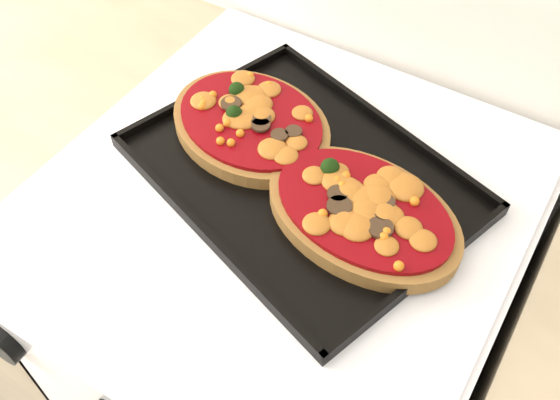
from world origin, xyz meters
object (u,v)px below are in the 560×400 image
Objects in this scene: baking_tray at (301,173)px; pizza_left at (251,122)px; stove at (284,349)px; pizza_right at (363,211)px.

pizza_left is (-0.10, 0.03, 0.02)m from baking_tray.
pizza_right reaches higher than stove.
pizza_left is at bearing 163.81° from pizza_right.
stove is 3.87× the size of pizza_left.
baking_tray is 1.65× the size of pizza_right.
pizza_right is at bearing 3.69° from baking_tray.
pizza_left reaches higher than baking_tray.
pizza_left is at bearing 179.53° from baking_tray.
baking_tray is at bearing -18.28° from pizza_left.
pizza_right reaches higher than baking_tray.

